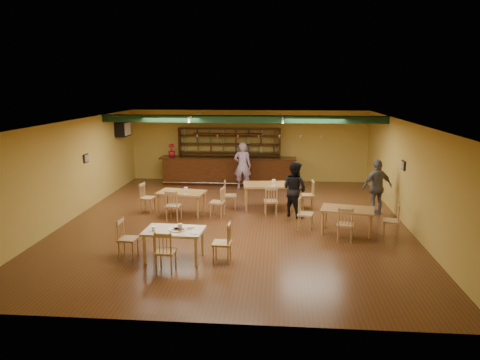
# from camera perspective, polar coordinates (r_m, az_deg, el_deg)

# --- Properties ---
(floor) EXTENTS (12.00, 12.00, 0.00)m
(floor) POSITION_cam_1_polar(r_m,az_deg,el_deg) (13.77, -0.60, -5.20)
(floor) COLOR #523217
(floor) RESTS_ON ground
(ceiling_beam) EXTENTS (10.00, 0.30, 0.25)m
(ceiling_beam) POSITION_cam_1_polar(r_m,az_deg,el_deg) (16.00, 0.31, 7.68)
(ceiling_beam) COLOR black
(ceiling_beam) RESTS_ON ceiling
(track_rail_left) EXTENTS (0.05, 2.50, 0.05)m
(track_rail_left) POSITION_cam_1_polar(r_m,az_deg,el_deg) (16.82, -5.71, 8.07)
(track_rail_left) COLOR white
(track_rail_left) RESTS_ON ceiling
(track_rail_right) EXTENTS (0.05, 2.50, 0.05)m
(track_rail_right) POSITION_cam_1_polar(r_m,az_deg,el_deg) (16.54, 5.36, 8.01)
(track_rail_right) COLOR white
(track_rail_right) RESTS_ON ceiling
(ac_unit) EXTENTS (0.34, 0.70, 0.48)m
(ac_unit) POSITION_cam_1_polar(r_m,az_deg,el_deg) (18.40, -14.50, 6.23)
(ac_unit) COLOR white
(ac_unit) RESTS_ON wall_left
(picture_left) EXTENTS (0.04, 0.34, 0.28)m
(picture_left) POSITION_cam_1_polar(r_m,az_deg,el_deg) (15.59, -18.79, 2.60)
(picture_left) COLOR black
(picture_left) RESTS_ON wall_left
(picture_right) EXTENTS (0.04, 0.34, 0.28)m
(picture_right) POSITION_cam_1_polar(r_m,az_deg,el_deg) (14.30, 19.83, 1.74)
(picture_right) COLOR black
(picture_right) RESTS_ON wall_right
(bar_counter) EXTENTS (5.56, 0.85, 1.13)m
(bar_counter) POSITION_cam_1_polar(r_m,az_deg,el_deg) (18.69, -1.53, 1.16)
(bar_counter) COLOR black
(bar_counter) RESTS_ON ground
(back_bar_hutch) EXTENTS (4.30, 0.40, 2.28)m
(back_bar_hutch) POSITION_cam_1_polar(r_m,az_deg,el_deg) (19.21, -1.33, 3.19)
(back_bar_hutch) COLOR black
(back_bar_hutch) RESTS_ON ground
(poinsettia) EXTENTS (0.38, 0.38, 0.53)m
(poinsettia) POSITION_cam_1_polar(r_m,az_deg,el_deg) (18.95, -8.58, 3.72)
(poinsettia) COLOR red
(poinsettia) RESTS_ON bar_counter
(dining_table_a) EXTENTS (1.57, 1.08, 0.73)m
(dining_table_a) POSITION_cam_1_polar(r_m,az_deg,el_deg) (14.56, -7.33, -2.85)
(dining_table_a) COLOR #AD803D
(dining_table_a) RESTS_ON ground
(dining_table_b) EXTENTS (1.77, 1.17, 0.84)m
(dining_table_b) POSITION_cam_1_polar(r_m,az_deg,el_deg) (15.07, 3.66, -2.06)
(dining_table_b) COLOR #AD803D
(dining_table_b) RESTS_ON ground
(dining_table_d) EXTENTS (1.56, 1.13, 0.71)m
(dining_table_d) POSITION_cam_1_polar(r_m,az_deg,el_deg) (12.95, 13.30, -5.01)
(dining_table_d) COLOR #AD803D
(dining_table_d) RESTS_ON ground
(near_table) EXTENTS (1.41, 0.95, 0.73)m
(near_table) POSITION_cam_1_polar(r_m,az_deg,el_deg) (10.87, -8.25, -8.03)
(near_table) COLOR #CFB68A
(near_table) RESTS_ON ground
(pizza_tray) EXTENTS (0.53, 0.53, 0.01)m
(pizza_tray) POSITION_cam_1_polar(r_m,az_deg,el_deg) (10.73, -7.80, -6.17)
(pizza_tray) COLOR silver
(pizza_tray) RESTS_ON near_table
(parmesan_shaker) EXTENTS (0.08, 0.08, 0.11)m
(parmesan_shaker) POSITION_cam_1_polar(r_m,az_deg,el_deg) (10.71, -10.80, -6.05)
(parmesan_shaker) COLOR #EAE5C6
(parmesan_shaker) RESTS_ON near_table
(napkin_stack) EXTENTS (0.24, 0.21, 0.03)m
(napkin_stack) POSITION_cam_1_polar(r_m,az_deg,el_deg) (10.86, -6.31, -5.87)
(napkin_stack) COLOR white
(napkin_stack) RESTS_ON near_table
(pizza_server) EXTENTS (0.33, 0.15, 0.00)m
(pizza_server) POSITION_cam_1_polar(r_m,az_deg,el_deg) (10.74, -6.98, -6.08)
(pizza_server) COLOR silver
(pizza_server) RESTS_ON pizza_tray
(side_plate) EXTENTS (0.23, 0.23, 0.01)m
(side_plate) POSITION_cam_1_polar(r_m,az_deg,el_deg) (10.46, -5.66, -6.60)
(side_plate) COLOR white
(side_plate) RESTS_ON near_table
(patron_bar) EXTENTS (0.69, 0.47, 1.87)m
(patron_bar) POSITION_cam_1_polar(r_m,az_deg,el_deg) (17.76, 0.33, 1.80)
(patron_bar) COLOR #784596
(patron_bar) RESTS_ON ground
(patron_right_a) EXTENTS (1.07, 1.05, 1.73)m
(patron_right_a) POSITION_cam_1_polar(r_m,az_deg,el_deg) (14.19, 6.85, -1.14)
(patron_right_a) COLOR black
(patron_right_a) RESTS_ON ground
(patron_right_b) EXTENTS (1.12, 0.76, 1.76)m
(patron_right_b) POSITION_cam_1_polar(r_m,az_deg,el_deg) (14.94, 16.84, -0.87)
(patron_right_b) COLOR slate
(patron_right_b) RESTS_ON ground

